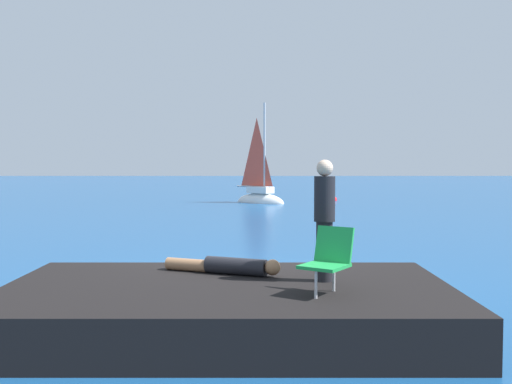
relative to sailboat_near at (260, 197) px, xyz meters
The scene contains 9 objects.
ground_plane 20.71m from the sailboat_near, 91.16° to the right, with size 160.00×160.00×0.00m, color navy.
shore_ledge 23.77m from the sailboat_near, 91.42° to the right, with size 5.77×3.34×0.61m, color black.
boulder_seaward 21.80m from the sailboat_near, 88.10° to the right, with size 1.05×0.84×0.58m, color black.
boulder_inland 22.27m from the sailboat_near, 89.32° to the right, with size 0.98×0.78×0.54m, color black.
sailboat_near is the anchor object (origin of this frame).
person_sunbather 23.07m from the sailboat_near, 91.55° to the right, with size 1.68×0.81×0.25m.
person_standing 23.58m from the sailboat_near, 88.31° to the right, with size 0.28×0.28×1.62m.
beach_chair 24.30m from the sailboat_near, 88.44° to the right, with size 0.73×0.76×0.80m.
marker_buoy 4.56m from the sailboat_near, 25.58° to the left, with size 0.56×0.56×1.13m.
Camera 1 is at (0.20, -10.63, 2.21)m, focal length 41.32 mm.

